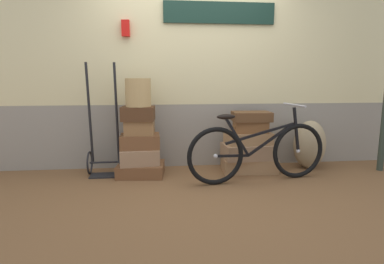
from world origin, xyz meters
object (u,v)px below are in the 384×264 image
suitcase_6 (247,151)px  luggage_trolley (105,149)px  suitcase_3 (140,127)px  bicycle (258,152)px  suitcase_7 (248,138)px  wicker_basket (138,92)px  suitcase_4 (138,113)px  suitcase_0 (141,169)px  suitcase_9 (252,116)px  suitcase_8 (250,127)px  burlap_sack (310,145)px  suitcase_1 (139,156)px  suitcase_5 (249,164)px  suitcase_2 (140,141)px

suitcase_6 → luggage_trolley: luggage_trolley is taller
suitcase_3 → bicycle: 1.48m
suitcase_7 → bicycle: (0.00, -0.42, -0.09)m
suitcase_6 → wicker_basket: wicker_basket is taller
suitcase_4 → suitcase_0: bearing=-51.5°
suitcase_0 → suitcase_6: (1.37, 0.01, 0.20)m
suitcase_9 → suitcase_3: bearing=-179.4°
wicker_basket → bicycle: size_ratio=0.20×
bicycle → wicker_basket: bearing=163.9°
suitcase_8 → wicker_basket: (-1.42, -0.01, 0.45)m
suitcase_0 → suitcase_6: size_ratio=0.91×
burlap_sack → suitcase_1: bearing=-177.7°
suitcase_5 → suitcase_7: suitcase_7 is taller
suitcase_1 → suitcase_0: bearing=6.2°
suitcase_5 → suitcase_8: bearing=-72.8°
suitcase_0 → suitcase_9: (1.42, 0.02, 0.65)m
suitcase_5 → suitcase_6: 0.19m
wicker_basket → suitcase_6: bearing=-0.6°
suitcase_9 → suitcase_7: bearing=160.5°
suitcase_5 → suitcase_8: (0.00, -0.01, 0.50)m
suitcase_0 → suitcase_8: size_ratio=1.34×
suitcase_6 → suitcase_7: size_ratio=1.11×
suitcase_4 → suitcase_5: suitcase_4 is taller
suitcase_4 → suitcase_8: size_ratio=0.94×
suitcase_2 → bicycle: bicycle is taller
suitcase_4 → suitcase_9: size_ratio=0.82×
suitcase_1 → luggage_trolley: bearing=159.5°
suitcase_4 → suitcase_6: size_ratio=0.63×
suitcase_1 → suitcase_9: (1.44, 0.02, 0.48)m
suitcase_3 → bicycle: (1.39, -0.43, -0.25)m
suitcase_4 → luggage_trolley: size_ratio=0.28×
suitcase_1 → bicycle: size_ratio=0.28×
suitcase_7 → suitcase_6: bearing=-122.5°
luggage_trolley → suitcase_2: bearing=-7.8°
suitcase_1 → suitcase_6: (1.39, 0.01, 0.03)m
suitcase_3 → wicker_basket: 0.43m
suitcase_3 → bicycle: size_ratio=0.21×
suitcase_1 → suitcase_5: size_ratio=0.69×
suitcase_3 → suitcase_6: (1.38, -0.04, -0.33)m
suitcase_4 → suitcase_3: bearing=56.9°
suitcase_4 → suitcase_8: (1.43, 0.01, -0.19)m
suitcase_9 → wicker_basket: (-1.43, -0.00, 0.31)m
suitcase_5 → luggage_trolley: 1.88m
suitcase_2 → luggage_trolley: size_ratio=0.35×
suitcase_0 → suitcase_1: bearing=-162.2°
suitcase_6 → suitcase_7: suitcase_7 is taller
suitcase_2 → suitcase_8: bearing=-1.7°
suitcase_4 → wicker_basket: 0.26m
suitcase_0 → suitcase_2: size_ratio=1.17×
luggage_trolley → burlap_sack: bearing=-0.4°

